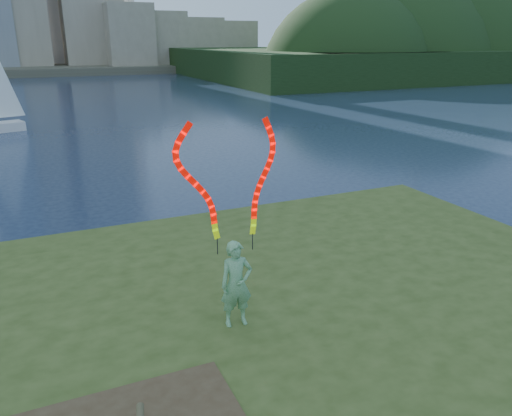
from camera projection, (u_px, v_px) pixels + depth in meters
name	position (u px, v px, depth m)	size (l,w,h in m)	color
ground	(215.00, 341.00, 9.84)	(320.00, 320.00, 0.00)	#19263F
grassy_knoll	(264.00, 399.00, 7.75)	(20.00, 18.00, 0.80)	#39481A
far_shore	(41.00, 67.00, 91.67)	(320.00, 40.00, 1.20)	#4F493A
wooded_hill	(427.00, 72.00, 84.59)	(78.00, 50.00, 63.00)	black
woman_with_ribbons	(236.00, 250.00, 8.53)	(2.03, 0.43, 3.97)	#146F1E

